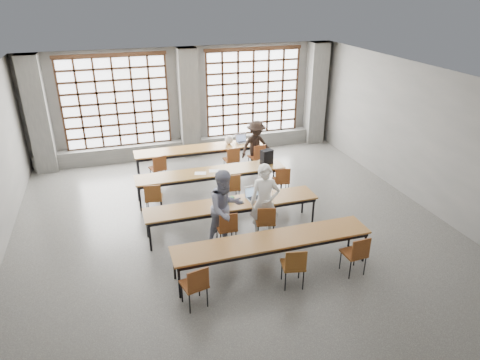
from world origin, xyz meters
name	(u,v)px	position (x,y,z in m)	size (l,w,h in m)	color
floor	(236,232)	(0.00, 0.00, 0.00)	(11.00, 11.00, 0.00)	#4A4A48
ceiling	(235,82)	(0.00, 0.00, 3.50)	(11.00, 11.00, 0.00)	silver
wall_back	(187,102)	(0.00, 5.50, 1.75)	(10.00, 10.00, 0.00)	#61615E
wall_front	(387,355)	(0.00, -5.50, 1.75)	(10.00, 10.00, 0.00)	#61615E
wall_right	(429,140)	(5.00, 0.00, 1.75)	(11.00, 11.00, 0.00)	#61615E
column_left	(38,115)	(-4.50, 5.22, 1.75)	(0.60, 0.55, 3.50)	#595957
column_mid	(189,104)	(0.00, 5.22, 1.75)	(0.60, 0.55, 3.50)	#595957
column_right	(315,94)	(4.50, 5.22, 1.75)	(0.60, 0.55, 3.50)	#595957
window_left	(116,103)	(-2.25, 5.42, 1.90)	(3.32, 0.12, 3.00)	white
window_right	(253,93)	(2.25, 5.42, 1.90)	(3.32, 0.12, 3.00)	white
sill_ledge	(191,147)	(0.00, 5.30, 0.25)	(9.80, 0.35, 0.50)	#595957
desk_row_a	(201,150)	(0.05, 3.84, 0.66)	(4.00, 0.70, 0.73)	brown
desk_row_b	(211,173)	(-0.09, 2.00, 0.66)	(4.00, 0.70, 0.73)	brown
desk_row_c	(232,205)	(-0.05, 0.11, 0.66)	(4.00, 0.70, 0.73)	brown
desk_row_d	(273,242)	(0.28, -1.59, 0.66)	(4.00, 0.70, 0.73)	brown
chair_back_left	(159,166)	(-1.33, 3.21, 0.54)	(0.51, 0.51, 0.88)	brown
chair_back_mid	(232,158)	(0.85, 3.21, 0.54)	(0.45, 0.45, 0.88)	brown
chair_back_right	(258,155)	(1.66, 3.21, 0.54)	(0.49, 0.50, 0.88)	brown
chair_mid_left	(153,196)	(-1.70, 1.37, 0.54)	(0.48, 0.49, 0.88)	brown
chair_mid_centre	(232,186)	(0.31, 1.37, 0.54)	(0.45, 0.45, 0.88)	brown
chair_mid_right	(282,179)	(1.69, 1.37, 0.54)	(0.50, 0.51, 0.88)	brown
chair_front_left	(227,226)	(-0.36, -0.52, 0.54)	(0.42, 0.43, 0.88)	brown
chair_front_right	(266,219)	(0.53, -0.52, 0.54)	(0.50, 0.50, 0.88)	brown
chair_near_left	(196,283)	(-1.40, -2.21, 0.54)	(0.50, 0.50, 0.88)	brown
chair_near_mid	(294,264)	(0.46, -2.21, 0.54)	(0.49, 0.50, 0.88)	brown
chair_near_right	(357,252)	(1.78, -2.21, 0.54)	(0.44, 0.45, 0.88)	brown
student_male	(265,203)	(0.55, -0.39, 0.89)	(0.65, 0.43, 1.78)	white
student_female	(225,209)	(-0.35, -0.39, 0.88)	(0.86, 0.67, 1.77)	navy
student_back	(256,146)	(1.65, 3.34, 0.78)	(1.01, 0.58, 1.57)	black
laptop_front	(253,195)	(0.49, 0.22, 0.79)	(0.40, 0.35, 0.26)	#B2B2B7
laptop_back	(242,140)	(1.39, 3.95, 0.79)	(0.39, 0.34, 0.26)	silver
mouse	(271,197)	(0.90, 0.09, 0.75)	(0.10, 0.06, 0.04)	white
green_box	(229,200)	(-0.10, 0.19, 0.78)	(0.25, 0.09, 0.09)	green
phone	(241,203)	(0.13, 0.01, 0.74)	(0.13, 0.06, 0.01)	black
paper_sheet_b	(200,173)	(-0.39, 1.95, 0.73)	(0.30, 0.21, 0.00)	white
paper_sheet_c	(215,171)	(0.01, 2.00, 0.73)	(0.30, 0.21, 0.00)	silver
backpack	(267,157)	(1.51, 2.05, 0.93)	(0.32, 0.20, 0.40)	black
plastic_bag	(229,140)	(0.95, 3.89, 0.87)	(0.26, 0.21, 0.29)	white
red_pouch	(194,282)	(-1.42, -2.14, 0.50)	(0.20, 0.08, 0.06)	#B11519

